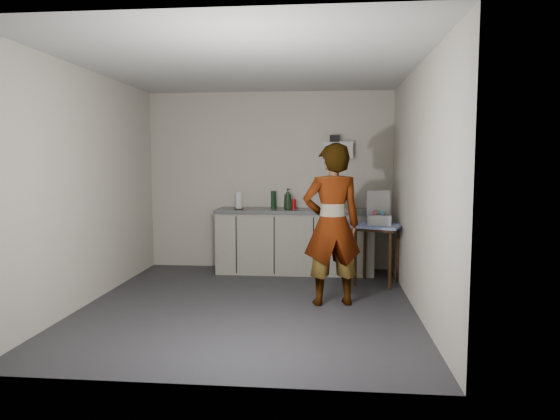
# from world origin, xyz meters

# --- Properties ---
(ground) EXTENTS (4.00, 4.00, 0.00)m
(ground) POSITION_xyz_m (0.00, 0.00, 0.00)
(ground) COLOR #29282D
(ground) RESTS_ON ground
(wall_back) EXTENTS (3.60, 0.02, 2.60)m
(wall_back) POSITION_xyz_m (0.00, 1.99, 1.30)
(wall_back) COLOR beige
(wall_back) RESTS_ON ground
(wall_right) EXTENTS (0.02, 4.00, 2.60)m
(wall_right) POSITION_xyz_m (1.79, 0.00, 1.30)
(wall_right) COLOR beige
(wall_right) RESTS_ON ground
(wall_left) EXTENTS (0.02, 4.00, 2.60)m
(wall_left) POSITION_xyz_m (-1.79, 0.00, 1.30)
(wall_left) COLOR beige
(wall_left) RESTS_ON ground
(ceiling) EXTENTS (3.60, 4.00, 0.01)m
(ceiling) POSITION_xyz_m (0.00, 0.00, 2.60)
(ceiling) COLOR silver
(ceiling) RESTS_ON wall_back
(kitchen_counter) EXTENTS (2.24, 0.62, 0.91)m
(kitchen_counter) POSITION_xyz_m (0.40, 1.70, 0.43)
(kitchen_counter) COLOR black
(kitchen_counter) RESTS_ON ground
(wall_shelf) EXTENTS (0.42, 0.18, 0.37)m
(wall_shelf) POSITION_xyz_m (1.00, 1.92, 1.75)
(wall_shelf) COLOR silver
(wall_shelf) RESTS_ON ground
(side_table) EXTENTS (0.77, 0.77, 0.78)m
(side_table) POSITION_xyz_m (1.50, 1.10, 0.68)
(side_table) COLOR #34200B
(side_table) RESTS_ON ground
(standing_man) EXTENTS (0.73, 0.57, 1.79)m
(standing_man) POSITION_xyz_m (0.91, 0.12, 0.89)
(standing_man) COLOR #B2A593
(standing_man) RESTS_ON ground
(soap_bottle) EXTENTS (0.16, 0.16, 0.30)m
(soap_bottle) POSITION_xyz_m (0.30, 1.60, 1.06)
(soap_bottle) COLOR black
(soap_bottle) RESTS_ON kitchen_counter
(soda_can) EXTENTS (0.07, 0.07, 0.14)m
(soda_can) POSITION_xyz_m (0.37, 1.74, 0.98)
(soda_can) COLOR red
(soda_can) RESTS_ON kitchen_counter
(dark_bottle) EXTENTS (0.07, 0.07, 0.26)m
(dark_bottle) POSITION_xyz_m (0.09, 1.73, 1.04)
(dark_bottle) COLOR black
(dark_bottle) RESTS_ON kitchen_counter
(paper_towel) EXTENTS (0.14, 0.14, 0.25)m
(paper_towel) POSITION_xyz_m (-0.39, 1.61, 1.03)
(paper_towel) COLOR black
(paper_towel) RESTS_ON kitchen_counter
(dish_rack) EXTENTS (0.37, 0.28, 0.26)m
(dish_rack) POSITION_xyz_m (1.04, 1.68, 0.97)
(dish_rack) COLOR white
(dish_rack) RESTS_ON kitchen_counter
(bakery_box) EXTENTS (0.32, 0.33, 0.42)m
(bakery_box) POSITION_xyz_m (1.52, 1.17, 0.87)
(bakery_box) COLOR silver
(bakery_box) RESTS_ON side_table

